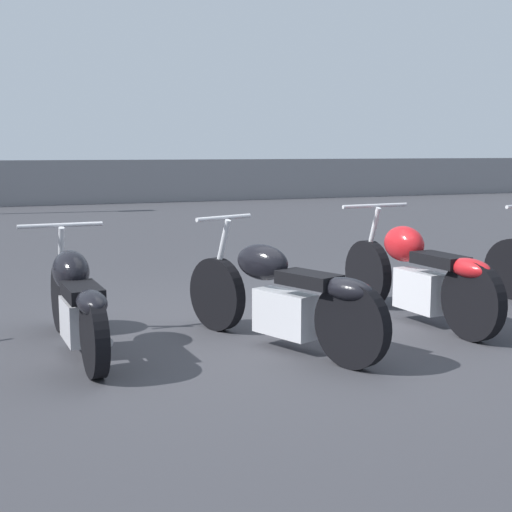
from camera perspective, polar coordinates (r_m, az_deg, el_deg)
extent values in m
plane|color=#38383D|center=(6.05, 0.37, -6.24)|extent=(60.00, 60.00, 0.00)
cube|color=gray|center=(20.97, -15.85, 5.66)|extent=(40.00, 0.04, 1.27)
cylinder|color=black|center=(6.31, -15.28, -3.27)|extent=(0.12, 0.57, 0.57)
cylinder|color=black|center=(4.97, -12.81, -6.31)|extent=(0.12, 0.57, 0.57)
cube|color=silver|center=(5.57, -14.06, -5.05)|extent=(0.22, 0.51, 0.31)
ellipsoid|color=black|center=(5.74, -14.60, -1.17)|extent=(0.29, 0.54, 0.32)
cube|color=black|center=(5.29, -13.72, -2.82)|extent=(0.26, 0.52, 0.10)
ellipsoid|color=black|center=(4.97, -13.01, -3.62)|extent=(0.22, 0.45, 0.16)
cylinder|color=silver|center=(6.11, -15.37, 2.39)|extent=(0.69, 0.06, 0.04)
cylinder|color=silver|center=(6.20, -15.32, -0.48)|extent=(0.06, 0.25, 0.62)
cylinder|color=silver|center=(5.48, -12.55, -5.85)|extent=(0.10, 0.74, 0.07)
cylinder|color=black|center=(6.12, -3.14, -3.06)|extent=(0.32, 0.62, 0.63)
cylinder|color=black|center=(5.09, 7.67, -5.48)|extent=(0.32, 0.62, 0.63)
cube|color=silver|center=(5.54, 2.30, -4.62)|extent=(0.38, 0.57, 0.35)
ellipsoid|color=black|center=(5.64, 0.50, -0.49)|extent=(0.42, 0.58, 0.29)
cube|color=black|center=(5.30, 4.26, -1.87)|extent=(0.40, 0.55, 0.10)
ellipsoid|color=black|center=(5.07, 7.29, -2.63)|extent=(0.34, 0.48, 0.16)
cylinder|color=silver|center=(5.95, -2.58, 3.08)|extent=(0.55, 0.24, 0.04)
cylinder|color=silver|center=(6.02, -2.87, -0.03)|extent=(0.14, 0.25, 0.65)
cylinder|color=silver|center=(5.53, 4.27, -5.30)|extent=(0.32, 0.69, 0.07)
cylinder|color=black|center=(7.14, 8.92, -1.38)|extent=(0.15, 0.66, 0.66)
cylinder|color=black|center=(6.03, 16.95, -3.47)|extent=(0.15, 0.66, 0.66)
cube|color=silver|center=(6.52, 12.98, -2.73)|extent=(0.24, 0.54, 0.36)
ellipsoid|color=red|center=(6.65, 11.74, 0.96)|extent=(0.31, 0.49, 0.33)
cube|color=black|center=(6.28, 14.51, -0.32)|extent=(0.28, 0.55, 0.10)
ellipsoid|color=red|center=(6.02, 16.74, -0.94)|extent=(0.23, 0.45, 0.16)
cylinder|color=silver|center=(6.98, 9.52, 3.99)|extent=(0.74, 0.09, 0.04)
cylinder|color=silver|center=(7.05, 9.21, 1.28)|extent=(0.07, 0.26, 0.66)
cylinder|color=silver|center=(6.50, 14.60, -3.41)|extent=(0.11, 0.56, 0.07)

